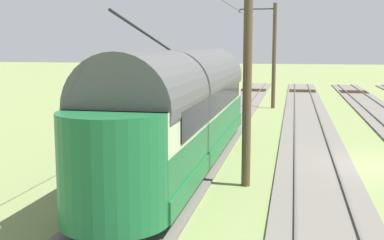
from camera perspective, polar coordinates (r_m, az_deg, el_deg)
The scene contains 6 objects.
ground_plane at distance 19.65m, azimuth 20.89°, elevation -5.11°, with size 220.00×220.00×0.00m, color olive.
track_third_siding at distance 19.69m, azimuth 13.84°, elevation -4.61°, with size 2.80×80.00×0.18m.
track_outer_siding at distance 20.06m, azimuth 0.00°, elevation -4.12°, with size 2.80×80.00×0.18m.
vintage_streetcar at distance 18.45m, azimuth -0.80°, elevation 1.73°, with size 2.65×17.59×5.05m.
catenary_pole_foreground at distance 36.14m, azimuth 9.29°, elevation 7.47°, with size 2.73×0.28×7.44m.
catenary_pole_mid_near at distance 15.55m, azimuth 6.13°, elevation 6.40°, with size 2.73×0.28×7.44m.
Camera 1 is at (3.27, 18.87, 4.41)m, focal length 46.55 mm.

